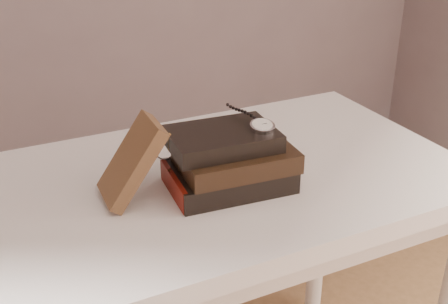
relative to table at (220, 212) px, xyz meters
name	(u,v)px	position (x,y,z in m)	size (l,w,h in m)	color
table	(220,212)	(0.00, 0.00, 0.00)	(1.00, 0.60, 0.75)	white
book_stack	(229,161)	(-0.01, -0.05, 0.15)	(0.24, 0.18, 0.12)	black
journal	(132,161)	(-0.19, -0.02, 0.17)	(0.03, 0.11, 0.17)	#472D1B
pocket_watch	(260,124)	(0.05, -0.07, 0.21)	(0.05, 0.15, 0.02)	silver
eyeglasses	(176,146)	(-0.08, 0.03, 0.16)	(0.10, 0.12, 0.05)	silver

